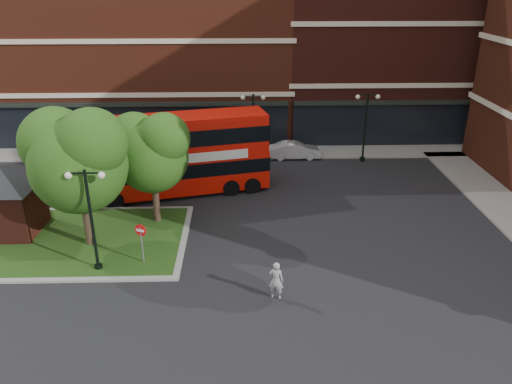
{
  "coord_description": "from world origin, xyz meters",
  "views": [
    {
      "loc": [
        1.23,
        -19.7,
        12.63
      ],
      "look_at": [
        1.91,
        4.48,
        2.0
      ],
      "focal_mm": 35.0,
      "sensor_mm": 36.0,
      "label": 1
    }
  ],
  "objects_px": {
    "bus": "(175,150)",
    "woman": "(276,280)",
    "car_silver": "(204,151)",
    "car_white": "(295,150)"
  },
  "relations": [
    {
      "from": "bus",
      "to": "car_silver",
      "type": "bearing_deg",
      "value": 64.1
    },
    {
      "from": "bus",
      "to": "woman",
      "type": "xyz_separation_m",
      "value": [
        5.43,
        -11.25,
        -1.95
      ]
    },
    {
      "from": "bus",
      "to": "woman",
      "type": "distance_m",
      "value": 12.64
    },
    {
      "from": "car_silver",
      "to": "car_white",
      "type": "relative_size",
      "value": 1.16
    },
    {
      "from": "bus",
      "to": "car_silver",
      "type": "relative_size",
      "value": 2.66
    },
    {
      "from": "bus",
      "to": "car_white",
      "type": "xyz_separation_m",
      "value": [
        7.96,
        6.14,
        -2.2
      ]
    },
    {
      "from": "bus",
      "to": "car_silver",
      "type": "distance_m",
      "value": 6.3
    },
    {
      "from": "woman",
      "to": "car_silver",
      "type": "bearing_deg",
      "value": -59.77
    },
    {
      "from": "woman",
      "to": "car_silver",
      "type": "distance_m",
      "value": 17.56
    },
    {
      "from": "car_silver",
      "to": "car_white",
      "type": "distance_m",
      "value": 6.72
    }
  ]
}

